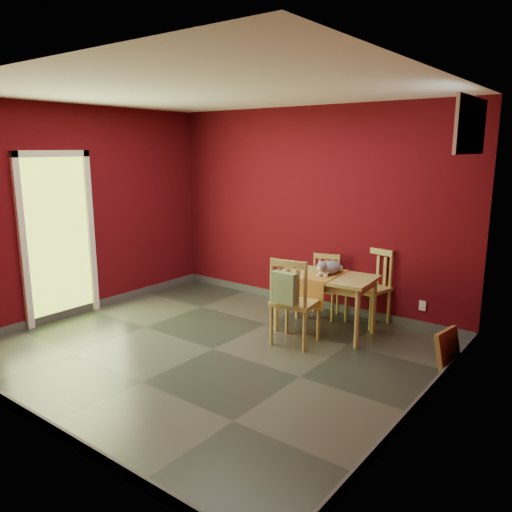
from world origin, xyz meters
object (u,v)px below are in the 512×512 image
Objects in this scene: dining_table at (326,282)px; chair_near at (294,300)px; chair_far_right at (370,285)px; tote_bag at (284,288)px; picture_frame at (448,350)px; chair_far_left at (324,285)px; cat at (330,265)px.

chair_near is (-0.09, -0.54, -0.11)m from dining_table.
chair_near reaches higher than chair_far_right.
tote_bag reaches higher than chair_far_right.
tote_bag is at bearing -158.66° from picture_frame.
dining_table is at bearing -59.04° from chair_far_left.
tote_bag reaches higher than picture_frame.
chair_near is at bearing -99.66° from dining_table.
chair_far_right is at bearing 76.24° from tote_bag.
tote_bag is at bearing -84.57° from chair_near.
cat reaches higher than chair_far_left.
chair_near is at bearing -107.27° from chair_far_right.
chair_near is 1.65m from picture_frame.
tote_bag is at bearing -79.43° from chair_far_left.
dining_table is 2.69× the size of cat.
dining_table is 0.55m from chair_near.
chair_far_right is at bearing 72.73° from chair_near.
chair_far_left is 0.70m from cat.
cat is (-0.25, -0.60, 0.34)m from chair_far_right.
tote_bag is 1.75m from picture_frame.
chair_far_right reaches higher than cat.
cat reaches higher than dining_table.
chair_near is at bearing 95.43° from tote_bag.
chair_near reaches higher than picture_frame.
chair_near is 2.40× the size of picture_frame.
chair_far_left is 1.93m from picture_frame.
picture_frame is at bearing 13.46° from chair_near.
chair_near reaches higher than cat.
chair_near is (-0.37, -1.19, 0.03)m from chair_far_right.
chair_far_left is at bearing -166.99° from chair_far_right.
picture_frame is at bearing -20.55° from chair_far_left.
tote_bag is (-0.07, -0.77, 0.09)m from dining_table.
chair_far_left is at bearing 101.67° from chair_near.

